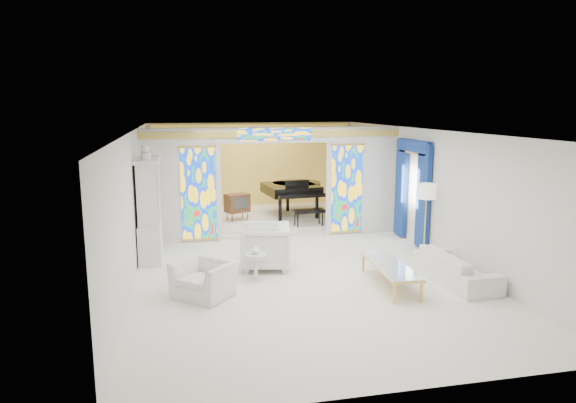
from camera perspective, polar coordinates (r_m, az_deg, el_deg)
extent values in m
plane|color=white|center=(12.28, 0.22, -6.24)|extent=(12.00, 12.00, 0.00)
cube|color=white|center=(11.77, 0.23, 7.88)|extent=(7.00, 12.00, 0.02)
cube|color=silver|center=(17.78, -3.93, 3.90)|extent=(7.00, 0.02, 3.00)
cube|color=silver|center=(6.37, 11.99, -8.41)|extent=(7.00, 0.02, 3.00)
cube|color=silver|center=(11.71, -16.75, 0.02)|extent=(0.02, 12.00, 3.00)
cube|color=silver|center=(13.13, 15.33, 1.19)|extent=(0.02, 12.00, 3.00)
cube|color=silver|center=(13.64, -11.93, 1.68)|extent=(2.00, 0.18, 3.00)
cube|color=silver|center=(14.53, 8.20, 2.34)|extent=(2.00, 0.18, 3.00)
cube|color=silver|center=(13.74, -1.57, 7.42)|extent=(3.00, 0.18, 0.40)
cube|color=silver|center=(13.61, -7.68, 0.94)|extent=(0.12, 0.06, 2.60)
cube|color=silver|center=(14.15, 4.52, 1.37)|extent=(0.12, 0.06, 2.60)
cube|color=silver|center=(13.65, -1.49, 6.77)|extent=(3.24, 0.06, 0.12)
cube|color=#E6D056|center=(13.64, -1.49, 7.48)|extent=(7.00, 0.05, 0.18)
cube|color=gold|center=(13.57, -9.91, 0.85)|extent=(0.90, 0.04, 2.40)
cube|color=gold|center=(14.30, 6.56, 1.43)|extent=(0.90, 0.04, 2.40)
cube|color=gold|center=(13.63, -1.49, 7.48)|extent=(2.00, 0.04, 0.34)
cube|color=white|center=(16.16, -2.89, -1.83)|extent=(6.80, 3.80, 0.18)
cube|color=#EBCC51|center=(17.67, -3.87, 3.86)|extent=(6.70, 0.10, 2.90)
cylinder|color=gold|center=(15.75, -2.19, 6.90)|extent=(0.48, 0.48, 0.30)
cube|color=navy|center=(13.15, 14.81, 0.57)|extent=(0.12, 0.55, 2.60)
cube|color=navy|center=(14.30, 12.47, 1.46)|extent=(0.12, 0.55, 2.60)
cube|color=navy|center=(13.58, 13.81, 6.03)|extent=(0.14, 1.70, 0.30)
cube|color=gold|center=(13.60, 13.78, 5.32)|extent=(0.12, 1.50, 0.06)
cube|color=silver|center=(12.49, -15.01, -4.18)|extent=(0.50, 1.40, 0.90)
cube|color=silver|center=(12.26, -15.26, 1.03)|extent=(0.44, 1.30, 1.40)
cube|color=white|center=(12.25, -14.19, 1.08)|extent=(0.01, 1.20, 1.30)
cube|color=silver|center=(12.17, -15.43, 4.47)|extent=(0.56, 1.46, 0.08)
cylinder|color=white|center=(11.81, -15.55, 4.88)|extent=(0.22, 0.22, 0.16)
sphere|color=white|center=(11.79, -15.59, 5.65)|extent=(0.20, 0.20, 0.20)
imported|color=white|center=(9.90, -9.26, -8.50)|extent=(1.39, 1.37, 0.68)
imported|color=white|center=(11.39, -2.59, -5.02)|extent=(1.26, 1.23, 0.99)
imported|color=white|center=(11.09, 18.19, -6.98)|extent=(0.89, 2.13, 0.62)
cylinder|color=silver|center=(10.58, -3.63, -5.89)|extent=(0.53, 0.53, 0.03)
cylinder|color=silver|center=(10.66, -3.61, -7.33)|extent=(0.09, 0.09, 0.54)
cylinder|color=silver|center=(10.75, -3.59, -8.67)|extent=(0.35, 0.35, 0.03)
imported|color=white|center=(10.55, -3.64, -5.29)|extent=(0.25, 0.25, 0.19)
cube|color=white|center=(10.49, 11.29, -6.96)|extent=(0.68, 2.00, 0.04)
cube|color=gold|center=(10.50, 11.28, -7.07)|extent=(0.72, 2.04, 0.03)
cube|color=gold|center=(9.65, 11.77, -9.96)|extent=(0.04, 0.04, 0.41)
cube|color=gold|center=(9.84, 14.60, -9.68)|extent=(0.04, 0.04, 0.41)
cube|color=gold|center=(11.32, 8.35, -6.75)|extent=(0.04, 0.04, 0.41)
cube|color=gold|center=(11.48, 10.81, -6.58)|extent=(0.04, 0.04, 0.41)
cylinder|color=gold|center=(12.72, 14.81, -5.93)|extent=(0.36, 0.36, 0.03)
cylinder|color=gold|center=(12.52, 14.98, -2.45)|extent=(0.04, 0.04, 1.62)
cylinder|color=white|center=(12.37, 15.16, 1.12)|extent=(0.52, 0.52, 0.35)
cube|color=black|center=(16.04, 0.32, 1.37)|extent=(1.72, 1.81, 0.30)
cylinder|color=black|center=(16.49, 0.96, 1.63)|extent=(1.69, 1.69, 0.30)
cube|color=black|center=(15.15, 1.48, 0.66)|extent=(1.47, 0.47, 0.11)
cube|color=white|center=(15.07, 1.59, 0.69)|extent=(1.34, 0.25, 0.03)
cube|color=black|center=(15.46, 1.01, 1.91)|extent=(0.75, 0.11, 0.27)
cube|color=black|center=(14.62, 2.32, -1.06)|extent=(1.00, 0.47, 0.09)
cylinder|color=black|center=(15.25, -0.88, -0.95)|extent=(0.12, 0.12, 0.66)
cylinder|color=black|center=(15.63, 3.23, -0.68)|extent=(0.12, 0.12, 0.66)
cylinder|color=black|center=(16.76, -0.04, 0.10)|extent=(0.12, 0.12, 0.66)
cube|color=#55311E|center=(15.44, -5.67, -0.16)|extent=(0.80, 0.68, 0.55)
cube|color=#343936|center=(15.24, -5.27, -0.18)|extent=(0.41, 0.18, 0.35)
cone|color=#55311E|center=(15.26, -6.22, -1.81)|extent=(0.05, 0.05, 0.24)
cone|color=#55311E|center=(15.50, -4.51, -1.58)|extent=(0.05, 0.05, 0.24)
cone|color=#55311E|center=(15.54, -6.78, -1.59)|extent=(0.05, 0.05, 0.24)
cone|color=#55311E|center=(15.78, -5.09, -1.38)|extent=(0.05, 0.05, 0.24)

